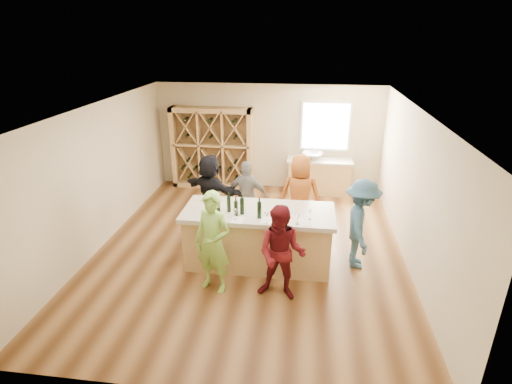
# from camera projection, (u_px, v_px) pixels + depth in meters

# --- Properties ---
(floor) EXTENTS (6.00, 7.00, 0.10)m
(floor) POSITION_uv_depth(u_px,v_px,m) (250.00, 250.00, 8.06)
(floor) COLOR brown
(floor) RESTS_ON ground
(ceiling) EXTENTS (6.00, 7.00, 0.10)m
(ceiling) POSITION_uv_depth(u_px,v_px,m) (249.00, 106.00, 6.97)
(ceiling) COLOR white
(ceiling) RESTS_ON ground
(wall_back) EXTENTS (6.00, 0.10, 2.80)m
(wall_back) POSITION_uv_depth(u_px,v_px,m) (268.00, 137.00, 10.77)
(wall_back) COLOR #C9B891
(wall_back) RESTS_ON ground
(wall_front) EXTENTS (6.00, 0.10, 2.80)m
(wall_front) POSITION_uv_depth(u_px,v_px,m) (201.00, 302.00, 4.26)
(wall_front) COLOR #C9B891
(wall_front) RESTS_ON ground
(wall_left) EXTENTS (0.10, 7.00, 2.80)m
(wall_left) POSITION_uv_depth(u_px,v_px,m) (97.00, 176.00, 7.88)
(wall_left) COLOR #C9B891
(wall_left) RESTS_ON ground
(wall_right) EXTENTS (0.10, 7.00, 2.80)m
(wall_right) POSITION_uv_depth(u_px,v_px,m) (417.00, 191.00, 7.15)
(wall_right) COLOR #C9B891
(wall_right) RESTS_ON ground
(window_frame) EXTENTS (1.30, 0.06, 1.30)m
(window_frame) POSITION_uv_depth(u_px,v_px,m) (325.00, 126.00, 10.39)
(window_frame) COLOR white
(window_frame) RESTS_ON wall_back
(window_pane) EXTENTS (1.18, 0.01, 1.18)m
(window_pane) POSITION_uv_depth(u_px,v_px,m) (326.00, 127.00, 10.35)
(window_pane) COLOR white
(window_pane) RESTS_ON wall_back
(wine_rack) EXTENTS (2.20, 0.45, 2.20)m
(wine_rack) POSITION_uv_depth(u_px,v_px,m) (212.00, 148.00, 10.81)
(wine_rack) COLOR tan
(wine_rack) RESTS_ON floor
(back_counter_base) EXTENTS (1.60, 0.58, 0.86)m
(back_counter_base) POSITION_uv_depth(u_px,v_px,m) (319.00, 177.00, 10.65)
(back_counter_base) COLOR tan
(back_counter_base) RESTS_ON floor
(back_counter_top) EXTENTS (1.70, 0.62, 0.06)m
(back_counter_top) POSITION_uv_depth(u_px,v_px,m) (320.00, 161.00, 10.48)
(back_counter_top) COLOR beige
(back_counter_top) RESTS_ON back_counter_base
(sink) EXTENTS (0.54, 0.54, 0.19)m
(sink) POSITION_uv_depth(u_px,v_px,m) (312.00, 156.00, 10.45)
(sink) COLOR silver
(sink) RESTS_ON back_counter_top
(faucet) EXTENTS (0.02, 0.02, 0.30)m
(faucet) POSITION_uv_depth(u_px,v_px,m) (312.00, 152.00, 10.60)
(faucet) COLOR silver
(faucet) RESTS_ON back_counter_top
(tasting_counter_base) EXTENTS (2.60, 1.00, 1.00)m
(tasting_counter_base) POSITION_uv_depth(u_px,v_px,m) (258.00, 239.00, 7.38)
(tasting_counter_base) COLOR tan
(tasting_counter_base) RESTS_ON floor
(tasting_counter_top) EXTENTS (2.72, 1.12, 0.08)m
(tasting_counter_top) POSITION_uv_depth(u_px,v_px,m) (259.00, 212.00, 7.17)
(tasting_counter_top) COLOR beige
(tasting_counter_top) RESTS_ON tasting_counter_base
(wine_bottle_a) EXTENTS (0.10, 0.10, 0.31)m
(wine_bottle_a) POSITION_uv_depth(u_px,v_px,m) (213.00, 204.00, 7.04)
(wine_bottle_a) COLOR black
(wine_bottle_a) RESTS_ON tasting_counter_top
(wine_bottle_b) EXTENTS (0.09, 0.09, 0.29)m
(wine_bottle_b) POSITION_uv_depth(u_px,v_px,m) (218.00, 206.00, 6.98)
(wine_bottle_b) COLOR black
(wine_bottle_b) RESTS_ON tasting_counter_top
(wine_bottle_c) EXTENTS (0.07, 0.07, 0.28)m
(wine_bottle_c) POSITION_uv_depth(u_px,v_px,m) (229.00, 204.00, 7.06)
(wine_bottle_c) COLOR black
(wine_bottle_c) RESTS_ON tasting_counter_top
(wine_bottle_d) EXTENTS (0.08, 0.08, 0.27)m
(wine_bottle_d) POSITION_uv_depth(u_px,v_px,m) (236.00, 209.00, 6.90)
(wine_bottle_d) COLOR black
(wine_bottle_d) RESTS_ON tasting_counter_top
(wine_bottle_e) EXTENTS (0.07, 0.07, 0.30)m
(wine_bottle_e) POSITION_uv_depth(u_px,v_px,m) (242.00, 206.00, 6.97)
(wine_bottle_e) COLOR black
(wine_bottle_e) RESTS_ON tasting_counter_top
(wine_glass_a) EXTENTS (0.09, 0.09, 0.20)m
(wine_glass_a) POSITION_uv_depth(u_px,v_px,m) (235.00, 214.00, 6.77)
(wine_glass_a) COLOR white
(wine_glass_a) RESTS_ON tasting_counter_top
(wine_glass_b) EXTENTS (0.08, 0.08, 0.20)m
(wine_glass_b) POSITION_uv_depth(u_px,v_px,m) (266.00, 218.00, 6.65)
(wine_glass_b) COLOR white
(wine_glass_b) RESTS_ON tasting_counter_top
(wine_glass_c) EXTENTS (0.08, 0.08, 0.20)m
(wine_glass_c) POSITION_uv_depth(u_px,v_px,m) (297.00, 219.00, 6.62)
(wine_glass_c) COLOR white
(wine_glass_c) RESTS_ON tasting_counter_top
(wine_glass_d) EXTENTS (0.08, 0.08, 0.18)m
(wine_glass_d) POSITION_uv_depth(u_px,v_px,m) (285.00, 211.00, 6.93)
(wine_glass_d) COLOR white
(wine_glass_d) RESTS_ON tasting_counter_top
(wine_glass_e) EXTENTS (0.08, 0.08, 0.17)m
(wine_glass_e) POSITION_uv_depth(u_px,v_px,m) (310.00, 215.00, 6.79)
(wine_glass_e) COLOR white
(wine_glass_e) RESTS_ON tasting_counter_top
(tasting_menu_a) EXTENTS (0.23, 0.30, 0.00)m
(tasting_menu_a) POSITION_uv_depth(u_px,v_px,m) (238.00, 220.00, 6.80)
(tasting_menu_a) COLOR white
(tasting_menu_a) RESTS_ON tasting_counter_top
(tasting_menu_b) EXTENTS (0.22, 0.28, 0.00)m
(tasting_menu_b) POSITION_uv_depth(u_px,v_px,m) (267.00, 220.00, 6.79)
(tasting_menu_b) COLOR white
(tasting_menu_b) RESTS_ON tasting_counter_top
(tasting_menu_c) EXTENTS (0.23, 0.29, 0.00)m
(tasting_menu_c) POSITION_uv_depth(u_px,v_px,m) (304.00, 222.00, 6.72)
(tasting_menu_c) COLOR white
(tasting_menu_c) RESTS_ON tasting_counter_top
(person_near_left) EXTENTS (0.76, 0.65, 1.76)m
(person_near_left) POSITION_uv_depth(u_px,v_px,m) (213.00, 243.00, 6.49)
(person_near_left) COLOR #8CC64C
(person_near_left) RESTS_ON floor
(person_near_right) EXTENTS (0.84, 0.54, 1.62)m
(person_near_right) POSITION_uv_depth(u_px,v_px,m) (282.00, 254.00, 6.30)
(person_near_right) COLOR #590F14
(person_near_right) RESTS_ON floor
(person_server) EXTENTS (0.54, 1.11, 1.69)m
(person_server) POSITION_uv_depth(u_px,v_px,m) (361.00, 224.00, 7.17)
(person_server) COLOR #335972
(person_server) RESTS_ON floor
(person_far_mid) EXTENTS (0.99, 0.60, 1.59)m
(person_far_mid) POSITION_uv_depth(u_px,v_px,m) (247.00, 197.00, 8.44)
(person_far_mid) COLOR slate
(person_far_mid) RESTS_ON floor
(person_far_right) EXTENTS (0.90, 0.63, 1.76)m
(person_far_right) POSITION_uv_depth(u_px,v_px,m) (300.00, 195.00, 8.33)
(person_far_right) COLOR #994C19
(person_far_right) RESTS_ON floor
(person_far_left) EXTENTS (1.64, 1.19, 1.68)m
(person_far_left) POSITION_uv_depth(u_px,v_px,m) (211.00, 192.00, 8.61)
(person_far_left) COLOR black
(person_far_left) RESTS_ON floor
(wine_bottle_f) EXTENTS (0.07, 0.07, 0.30)m
(wine_bottle_f) POSITION_uv_depth(u_px,v_px,m) (259.00, 210.00, 6.82)
(wine_bottle_f) COLOR black
(wine_bottle_f) RESTS_ON tasting_counter_top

